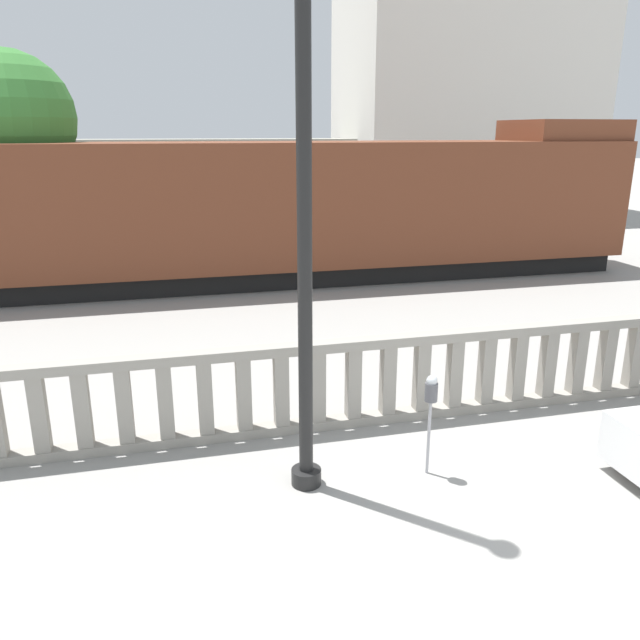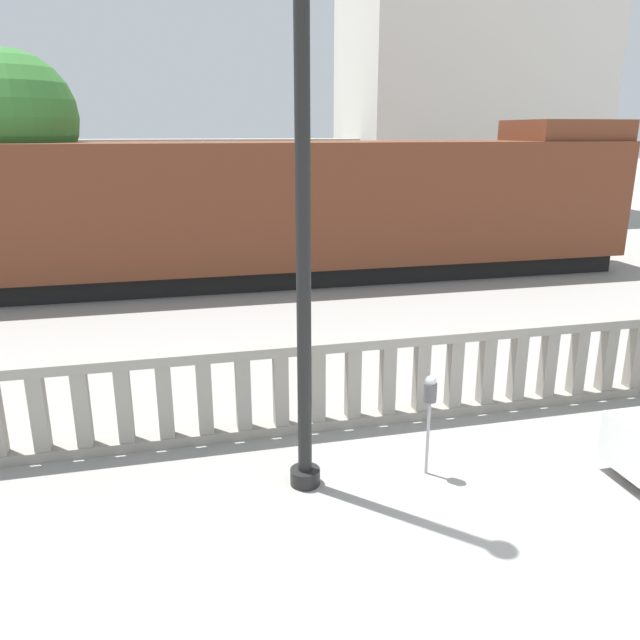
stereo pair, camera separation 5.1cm
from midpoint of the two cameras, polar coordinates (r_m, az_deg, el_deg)
The scene contains 8 objects.
ground_plane at distance 7.25m, azimuth 19.87°, elevation -19.52°, with size 160.00×160.00×0.00m, color gray.
balustrade at distance 9.48m, azimuth 9.39°, elevation -5.11°, with size 17.81×0.24×1.33m.
lamppost at distance 6.83m, azimuth -1.35°, elevation 10.94°, with size 0.37×0.37×6.88m.
parking_meter at distance 7.83m, azimuth 10.21°, elevation -6.93°, with size 0.16×0.16×1.34m.
train_near at distance 17.65m, azimuth -7.62°, elevation 9.81°, with size 23.46×2.95×4.48m.
train_far at distance 31.45m, azimuth -4.99°, elevation 12.91°, with size 21.70×2.94×4.39m.
building_block at distance 34.45m, azimuth 13.52°, elevation 21.46°, with size 12.06×7.35×14.28m.
tree_left at distance 18.95m, azimuth -26.40°, elevation 16.10°, with size 3.46×3.46×6.23m.
Camera 2 is at (-3.51, -4.74, 4.19)m, focal length 35.00 mm.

